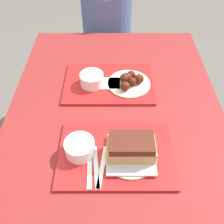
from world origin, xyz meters
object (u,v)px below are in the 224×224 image
tray_far (109,83)px  person_seated_across (107,18)px  bowl_coleslaw_near (80,147)px  brisket_sandwich_plate (131,150)px  tray_near (116,154)px  bowl_coleslaw_far (92,79)px  wings_plate_far (129,81)px

tray_far → person_seated_across: size_ratio=0.63×
tray_far → bowl_coleslaw_near: bearing=-104.2°
brisket_sandwich_plate → person_seated_across: bearing=95.2°
tray_near → tray_far: size_ratio=1.00×
tray_near → bowl_coleslaw_far: bearing=105.9°
bowl_coleslaw_far → tray_near: bearing=-74.1°
tray_far → bowl_coleslaw_near: (-0.10, -0.40, 0.04)m
brisket_sandwich_plate → bowl_coleslaw_far: size_ratio=1.77×
tray_near → bowl_coleslaw_far: bowl_coleslaw_far is taller
bowl_coleslaw_near → wings_plate_far: size_ratio=0.54×
person_seated_across → wings_plate_far: bearing=-80.8°
tray_near → bowl_coleslaw_near: bowl_coleslaw_near is taller
person_seated_across → tray_far: bearing=-88.4°
tray_far → bowl_coleslaw_far: bowl_coleslaw_far is taller
person_seated_across → bowl_coleslaw_far: bearing=-94.7°
tray_far → brisket_sandwich_plate: (0.08, -0.42, 0.05)m
tray_far → brisket_sandwich_plate: size_ratio=2.17×
bowl_coleslaw_near → brisket_sandwich_plate: brisket_sandwich_plate is taller
bowl_coleslaw_near → person_seated_across: (0.08, 1.10, -0.05)m
bowl_coleslaw_near → bowl_coleslaw_far: same height
bowl_coleslaw_near → person_seated_across: size_ratio=0.16×
bowl_coleslaw_far → person_seated_across: bearing=85.3°
bowl_coleslaw_far → person_seated_across: 0.72m
tray_far → bowl_coleslaw_far: size_ratio=3.85×
tray_near → tray_far: (-0.03, 0.40, 0.00)m
tray_far → wings_plate_far: size_ratio=2.10×
bowl_coleslaw_near → person_seated_across: bearing=85.8°
bowl_coleslaw_near → brisket_sandwich_plate: bearing=-5.3°
bowl_coleslaw_near → wings_plate_far: bearing=62.8°
bowl_coleslaw_far → wings_plate_far: bearing=-0.3°
tray_near → tray_far: same height
tray_near → bowl_coleslaw_near: bearing=178.3°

